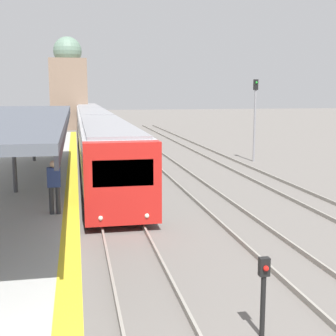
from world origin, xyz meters
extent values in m
cube|color=#4C515B|center=(-3.78, 13.25, 3.80)|extent=(4.00, 20.64, 0.20)
cube|color=black|center=(-1.82, 13.25, 3.58)|extent=(0.08, 20.64, 0.24)
cylinder|color=#47474C|center=(-3.78, 13.25, 2.34)|extent=(0.16, 0.16, 2.71)
cylinder|color=#47474C|center=(-3.78, 21.51, 2.34)|extent=(0.16, 0.16, 2.71)
cylinder|color=#2D2D33|center=(-2.29, 9.73, 1.42)|extent=(0.14, 0.14, 0.85)
cylinder|color=#2D2D33|center=(-2.09, 9.73, 1.42)|extent=(0.14, 0.14, 0.85)
cube|color=navy|center=(-2.19, 9.73, 2.14)|extent=(0.40, 0.22, 0.60)
sphere|color=tan|center=(-2.19, 9.73, 2.55)|extent=(0.22, 0.22, 0.22)
cube|color=red|center=(0.00, 10.85, 1.67)|extent=(2.59, 0.70, 2.79)
cube|color=black|center=(0.00, 10.52, 2.06)|extent=(2.02, 0.04, 0.89)
sphere|color=#EFEACC|center=(-0.78, 10.51, 0.57)|extent=(0.16, 0.16, 0.16)
sphere|color=#EFEACC|center=(0.78, 10.51, 0.57)|extent=(0.16, 0.16, 0.16)
cube|color=#B7B7BC|center=(0.00, 19.16, 1.67)|extent=(2.59, 15.93, 2.79)
cube|color=gray|center=(0.00, 19.16, 3.12)|extent=(2.28, 15.61, 0.12)
cube|color=black|center=(0.00, 19.16, 1.97)|extent=(2.61, 14.65, 0.73)
cylinder|color=black|center=(-1.10, 13.98, 0.35)|extent=(0.12, 0.70, 0.70)
cylinder|color=black|center=(1.10, 13.98, 0.35)|extent=(0.12, 0.70, 0.70)
cylinder|color=black|center=(-1.10, 24.33, 0.35)|extent=(0.12, 0.70, 0.70)
cylinder|color=black|center=(1.10, 24.33, 0.35)|extent=(0.12, 0.70, 0.70)
cube|color=#B7B7BC|center=(0.00, 35.43, 1.67)|extent=(2.59, 15.93, 2.79)
cube|color=gray|center=(0.00, 35.43, 3.12)|extent=(2.28, 15.61, 0.12)
cube|color=black|center=(0.00, 35.43, 1.97)|extent=(2.61, 14.65, 0.73)
cylinder|color=black|center=(-1.10, 30.26, 0.35)|extent=(0.12, 0.70, 0.70)
cylinder|color=black|center=(1.10, 30.26, 0.35)|extent=(0.12, 0.70, 0.70)
cylinder|color=black|center=(-1.10, 40.61, 0.35)|extent=(0.12, 0.70, 0.70)
cylinder|color=black|center=(1.10, 40.61, 0.35)|extent=(0.12, 0.70, 0.70)
cube|color=#B7B7BC|center=(0.00, 51.71, 1.67)|extent=(2.59, 15.93, 2.79)
cube|color=gray|center=(0.00, 51.71, 3.12)|extent=(2.28, 15.61, 0.12)
cube|color=black|center=(0.00, 51.71, 1.97)|extent=(2.61, 14.65, 0.73)
cylinder|color=black|center=(-1.10, 46.53, 0.35)|extent=(0.12, 0.70, 0.70)
cylinder|color=black|center=(1.10, 46.53, 0.35)|extent=(0.12, 0.70, 0.70)
cylinder|color=black|center=(-1.10, 56.89, 0.35)|extent=(0.12, 0.70, 0.70)
cylinder|color=black|center=(1.10, 56.89, 0.35)|extent=(0.12, 0.70, 0.70)
cylinder|color=black|center=(1.94, 3.27, 0.62)|extent=(0.10, 0.10, 1.25)
cube|color=black|center=(1.94, 3.27, 1.43)|extent=(0.20, 0.14, 0.36)
sphere|color=red|center=(1.94, 3.18, 1.43)|extent=(0.11, 0.11, 0.11)
cylinder|color=gray|center=(10.40, 25.26, 2.76)|extent=(0.14, 0.14, 5.53)
cube|color=black|center=(10.40, 25.26, 5.18)|extent=(0.28, 0.20, 0.70)
sphere|color=green|center=(10.40, 25.14, 5.32)|extent=(0.14, 0.14, 0.14)
cube|color=#89705B|center=(-2.21, 56.41, 4.38)|extent=(4.56, 4.56, 8.77)
sphere|color=slate|center=(-2.21, 56.41, 9.73)|extent=(3.51, 3.51, 3.51)
camera|label=1|loc=(-1.49, -4.68, 4.71)|focal=50.00mm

